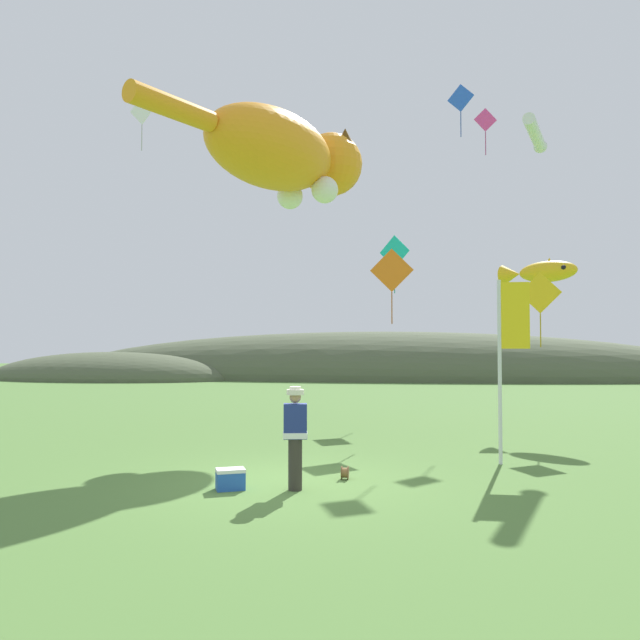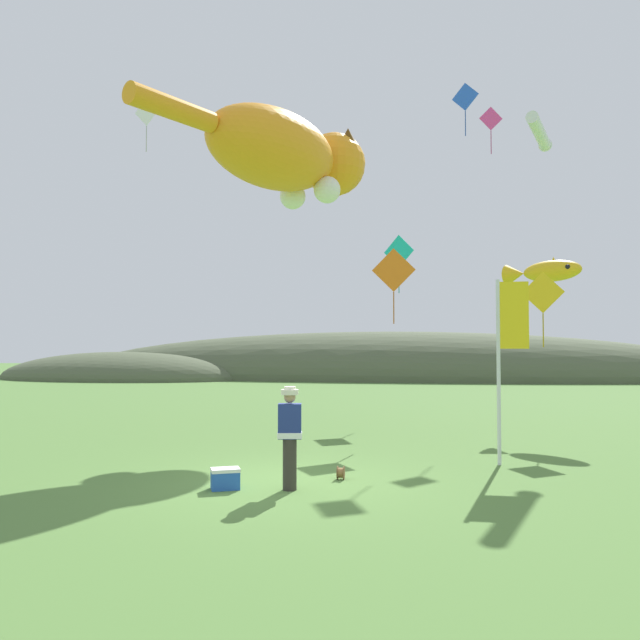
# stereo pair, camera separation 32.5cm
# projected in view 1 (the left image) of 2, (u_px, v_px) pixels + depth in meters

# --- Properties ---
(ground_plane) EXTENTS (120.00, 120.00, 0.00)m
(ground_plane) POSITION_uv_depth(u_px,v_px,m) (289.00, 483.00, 11.22)
(ground_plane) COLOR #517A38
(distant_hill_ridge) EXTENTS (52.03, 13.71, 6.70)m
(distant_hill_ridge) POSITION_uv_depth(u_px,v_px,m) (343.00, 378.00, 44.64)
(distant_hill_ridge) COLOR #4C563D
(distant_hill_ridge) RESTS_ON ground
(festival_attendant) EXTENTS (0.46, 0.33, 1.77)m
(festival_attendant) POSITION_uv_depth(u_px,v_px,m) (295.00, 434.00, 10.74)
(festival_attendant) COLOR #332D28
(festival_attendant) RESTS_ON ground
(kite_spool) EXTENTS (0.13, 0.24, 0.24)m
(kite_spool) POSITION_uv_depth(u_px,v_px,m) (345.00, 473.00, 11.56)
(kite_spool) COLOR olive
(kite_spool) RESTS_ON ground
(picnic_cooler) EXTENTS (0.58, 0.50, 0.36)m
(picnic_cooler) POSITION_uv_depth(u_px,v_px,m) (230.00, 479.00, 10.75)
(picnic_cooler) COLOR blue
(picnic_cooler) RESTS_ON ground
(festival_banner_pole) EXTENTS (0.66, 0.08, 3.86)m
(festival_banner_pole) POSITION_uv_depth(u_px,v_px,m) (507.00, 343.00, 13.06)
(festival_banner_pole) COLOR silver
(festival_banner_pole) RESTS_ON ground
(kite_giant_cat) EXTENTS (4.98, 7.90, 2.65)m
(kite_giant_cat) POSITION_uv_depth(u_px,v_px,m) (286.00, 155.00, 18.30)
(kite_giant_cat) COLOR orange
(kite_fish_windsock) EXTENTS (2.31, 1.99, 0.74)m
(kite_fish_windsock) POSITION_uv_depth(u_px,v_px,m) (539.00, 272.00, 19.04)
(kite_fish_windsock) COLOR gold
(kite_tube_streamer) EXTENTS (1.27, 2.86, 0.44)m
(kite_tube_streamer) POSITION_uv_depth(u_px,v_px,m) (535.00, 134.00, 19.28)
(kite_tube_streamer) COLOR white
(kite_diamond_orange) EXTENTS (1.23, 0.06, 2.13)m
(kite_diamond_orange) POSITION_uv_depth(u_px,v_px,m) (392.00, 271.00, 17.60)
(kite_diamond_orange) COLOR orange
(kite_diamond_white) EXTENTS (0.97, 0.26, 1.89)m
(kite_diamond_white) POSITION_uv_depth(u_px,v_px,m) (142.00, 111.00, 21.15)
(kite_diamond_white) COLOR white
(kite_diamond_gold) EXTENTS (1.05, 0.40, 2.01)m
(kite_diamond_gold) POSITION_uv_depth(u_px,v_px,m) (540.00, 294.00, 16.63)
(kite_diamond_gold) COLOR yellow
(kite_diamond_blue) EXTENTS (0.91, 0.45, 1.90)m
(kite_diamond_blue) POSITION_uv_depth(u_px,v_px,m) (461.00, 99.00, 22.03)
(kite_diamond_blue) COLOR blue
(kite_diamond_teal) EXTENTS (1.09, 0.54, 2.10)m
(kite_diamond_teal) POSITION_uv_depth(u_px,v_px,m) (395.00, 252.00, 22.38)
(kite_diamond_teal) COLOR #19BFBF
(kite_diamond_pink) EXTENTS (0.88, 0.23, 1.81)m
(kite_diamond_pink) POSITION_uv_depth(u_px,v_px,m) (485.00, 121.00, 23.65)
(kite_diamond_pink) COLOR #E53F8C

